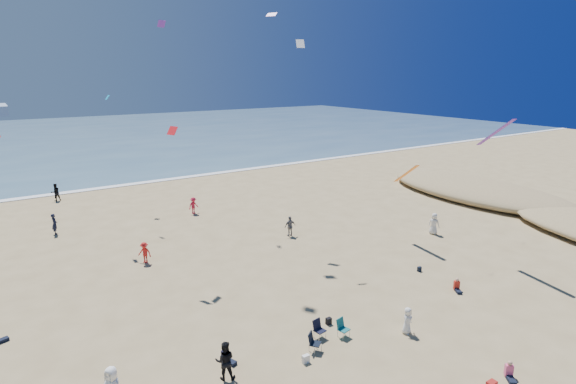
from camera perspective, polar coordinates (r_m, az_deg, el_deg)
ocean at (r=107.27m, az=-27.73°, el=5.99°), size 220.00×100.00×0.06m
surf_line at (r=58.44m, az=-22.19°, el=0.52°), size 220.00×1.20×0.08m
standing_flyers at (r=30.62m, az=-6.11°, el=-9.35°), size 34.26×50.91×1.93m
seated_group at (r=22.80m, az=4.83°, el=-19.87°), size 25.64×20.23×0.84m
chair_cluster at (r=24.15m, az=4.92°, el=-17.46°), size 2.78×1.56×1.00m
white_tote at (r=22.85m, az=2.27°, el=-20.41°), size 0.35×0.20×0.40m
black_backpack at (r=25.78m, az=5.18°, el=-16.01°), size 0.30×0.22×0.38m
navy_bag at (r=33.04m, az=16.34°, el=-9.37°), size 0.28×0.18×0.34m
kites_aloft at (r=31.91m, az=9.14°, el=15.66°), size 44.96×46.80×30.57m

